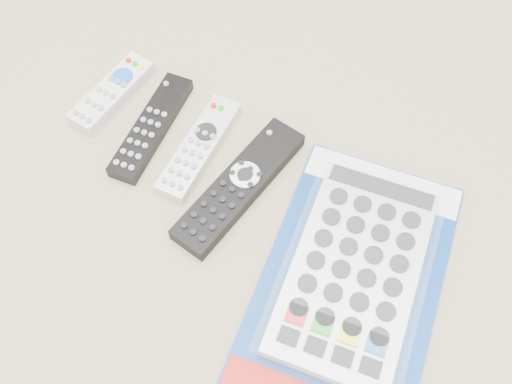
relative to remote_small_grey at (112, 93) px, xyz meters
The scene contains 5 objects.
remote_small_grey is the anchor object (origin of this frame).
remote_slim_black 0.10m from the remote_small_grey, 13.29° to the right, with size 0.07×0.20×0.02m.
remote_silver_dvd 0.18m from the remote_small_grey, ahead, with size 0.06×0.19×0.02m.
remote_large_black 0.27m from the remote_small_grey, ahead, with size 0.08×0.25×0.03m.
jumbo_remote_packaged 0.47m from the remote_small_grey, ahead, with size 0.29×0.41×0.05m.
Camera 1 is at (0.27, -0.35, 0.71)m, focal length 40.00 mm.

